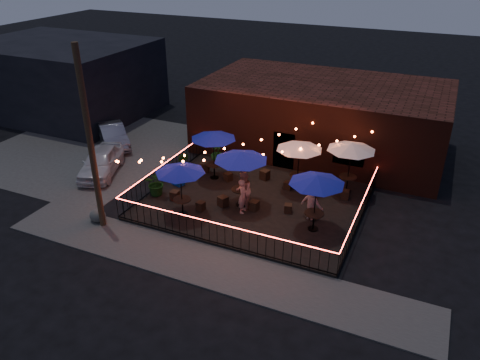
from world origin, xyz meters
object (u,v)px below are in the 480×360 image
object	(u,v)px
cafe_table_0	(180,170)
cafe_table_4	(317,180)
utility_pole	(90,142)
cafe_table_5	(351,147)
cafe_table_1	(213,136)
cafe_table_2	(241,157)
cooler	(178,177)
cafe_table_3	(299,147)
boulder	(98,216)

from	to	relation	value
cafe_table_0	cafe_table_4	world-z (taller)	cafe_table_4
utility_pole	cafe_table_5	size ratio (longest dim) A/B	2.71
cafe_table_1	cafe_table_2	distance (m)	3.17
cafe_table_0	cafe_table_1	xyz separation A→B (m)	(-0.34, 3.85, 0.11)
utility_pole	cafe_table_1	size ratio (longest dim) A/B	3.03
cafe_table_4	utility_pole	bearing A→B (deg)	-158.85
utility_pole	cafe_table_2	bearing A→B (deg)	38.64
utility_pole	cafe_table_0	bearing A→B (deg)	36.68
cafe_table_1	cooler	bearing A→B (deg)	-132.66
utility_pole	cooler	distance (m)	5.79
cafe_table_3	cafe_table_4	xyz separation A→B (m)	(1.80, -3.26, 0.08)
cafe_table_1	cafe_table_5	distance (m)	6.84
cafe_table_0	cafe_table_5	bearing A→B (deg)	39.73
cafe_table_5	boulder	distance (m)	12.22
cafe_table_1	cafe_table_4	size ratio (longest dim) A/B	0.90
cafe_table_4	cooler	bearing A→B (deg)	171.14
cafe_table_0	cafe_table_4	distance (m)	5.94
cafe_table_0	cooler	xyz separation A→B (m)	(-1.69, 2.39, -1.83)
cafe_table_3	cafe_table_4	distance (m)	3.73
cafe_table_0	cafe_table_2	size ratio (longest dim) A/B	1.05
utility_pole	cooler	world-z (taller)	utility_pole
utility_pole	cafe_table_4	distance (m)	9.41
cafe_table_3	cooler	world-z (taller)	cafe_table_3
cafe_table_2	cooler	world-z (taller)	cafe_table_2
cafe_table_3	cooler	bearing A→B (deg)	-159.84
utility_pole	boulder	distance (m)	3.70
cafe_table_5	cooler	xyz separation A→B (m)	(-8.03, -2.88, -1.96)
cafe_table_4	boulder	distance (m)	9.86
cafe_table_2	cafe_table_3	world-z (taller)	cafe_table_2
cafe_table_4	boulder	xyz separation A→B (m)	(-9.06, -3.20, -2.21)
cafe_table_5	cooler	distance (m)	8.76
cafe_table_0	cafe_table_4	size ratio (longest dim) A/B	0.98
cooler	cafe_table_5	bearing A→B (deg)	37.29
cafe_table_4	boulder	world-z (taller)	cafe_table_4
cafe_table_0	cooler	bearing A→B (deg)	125.24
boulder	cooler	bearing A→B (deg)	70.37
cafe_table_5	cooler	bearing A→B (deg)	-160.29
cafe_table_5	cafe_table_2	bearing A→B (deg)	-141.00
cafe_table_2	cafe_table_3	xyz separation A→B (m)	(1.91, 2.65, -0.19)
utility_pole	cafe_table_2	world-z (taller)	utility_pole
cafe_table_5	boulder	size ratio (longest dim) A/B	3.56
utility_pole	cafe_table_4	world-z (taller)	utility_pole
cafe_table_2	utility_pole	bearing A→B (deg)	-141.36
cafe_table_3	cafe_table_1	bearing A→B (deg)	-171.75
cafe_table_1	boulder	world-z (taller)	cafe_table_1
cafe_table_5	boulder	bearing A→B (deg)	-142.94
utility_pole	cafe_table_1	xyz separation A→B (m)	(2.51, 5.98, -1.49)
cooler	cafe_table_4	bearing A→B (deg)	8.72
cafe_table_2	cooler	distance (m)	4.36
cooler	utility_pole	bearing A→B (deg)	-86.87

